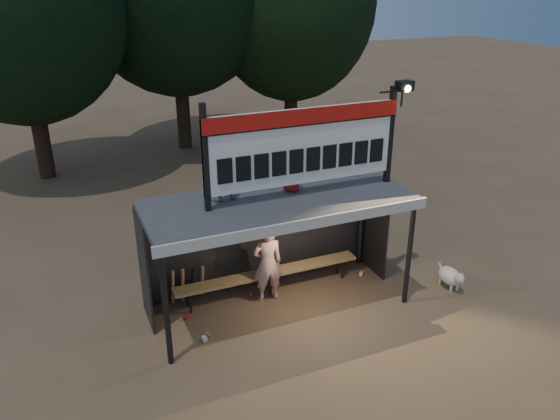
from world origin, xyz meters
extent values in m
plane|color=brown|center=(0.00, 0.00, 0.00)|extent=(80.00, 80.00, 0.00)
imported|color=white|center=(-0.11, 0.31, 0.83)|extent=(0.64, 0.45, 1.66)
imported|color=gray|center=(-1.01, 0.39, 2.91)|extent=(0.62, 0.50, 1.19)
imported|color=maroon|center=(0.39, 0.27, 2.75)|extent=(0.49, 0.48, 0.85)
cube|color=#39393B|center=(0.00, 0.00, 2.26)|extent=(5.00, 2.00, 0.12)
cube|color=beige|center=(0.00, -1.02, 2.22)|extent=(5.10, 0.06, 0.20)
cylinder|color=black|center=(-2.40, -0.90, 1.10)|extent=(0.10, 0.10, 2.20)
cylinder|color=black|center=(2.40, -0.90, 1.10)|extent=(0.10, 0.10, 2.20)
cylinder|color=black|center=(-2.40, 0.90, 1.10)|extent=(0.10, 0.10, 2.20)
cylinder|color=black|center=(2.40, 0.90, 1.10)|extent=(0.10, 0.10, 2.20)
cube|color=black|center=(0.00, 1.00, 1.10)|extent=(5.00, 0.04, 2.20)
cube|color=black|center=(-2.50, 0.50, 1.10)|extent=(0.04, 1.00, 2.20)
cube|color=black|center=(2.50, 0.50, 1.10)|extent=(0.04, 1.00, 2.20)
cylinder|color=black|center=(0.00, 1.00, 2.15)|extent=(5.00, 0.06, 0.06)
cube|color=black|center=(-1.35, 0.00, 3.27)|extent=(0.10, 0.10, 1.90)
cube|color=black|center=(2.35, 0.00, 3.27)|extent=(0.10, 0.10, 1.90)
cube|color=white|center=(0.50, 0.00, 3.27)|extent=(3.80, 0.08, 1.40)
cube|color=red|center=(0.50, -0.05, 3.83)|extent=(3.80, 0.04, 0.28)
cube|color=black|center=(0.50, -0.06, 3.68)|extent=(3.80, 0.02, 0.03)
cube|color=black|center=(-1.03, -0.05, 3.02)|extent=(0.27, 0.03, 0.45)
cube|color=black|center=(-0.69, -0.05, 3.02)|extent=(0.27, 0.03, 0.45)
cube|color=black|center=(-0.35, -0.05, 3.02)|extent=(0.27, 0.03, 0.45)
cube|color=black|center=(-0.01, -0.05, 3.02)|extent=(0.27, 0.03, 0.45)
cube|color=black|center=(0.33, -0.05, 3.02)|extent=(0.27, 0.03, 0.45)
cube|color=black|center=(0.67, -0.05, 3.02)|extent=(0.27, 0.03, 0.45)
cube|color=black|center=(1.01, -0.05, 3.02)|extent=(0.27, 0.03, 0.45)
cube|color=black|center=(1.35, -0.05, 3.02)|extent=(0.27, 0.03, 0.45)
cube|color=black|center=(1.69, -0.05, 3.02)|extent=(0.27, 0.03, 0.45)
cube|color=black|center=(2.03, -0.05, 3.02)|extent=(0.27, 0.03, 0.45)
cylinder|color=black|center=(2.30, 0.00, 4.12)|extent=(0.50, 0.04, 0.04)
cylinder|color=black|center=(2.55, 0.00, 3.97)|extent=(0.04, 0.04, 0.30)
cube|color=black|center=(2.55, -0.05, 4.22)|extent=(0.30, 0.22, 0.18)
sphere|color=#FFD88C|center=(2.55, -0.14, 4.18)|extent=(0.14, 0.14, 0.14)
cube|color=#987A47|center=(0.00, 0.55, 0.45)|extent=(4.00, 0.35, 0.06)
cylinder|color=black|center=(-1.70, 0.43, 0.23)|extent=(0.05, 0.05, 0.45)
cylinder|color=black|center=(-1.70, 0.67, 0.23)|extent=(0.05, 0.05, 0.45)
cylinder|color=black|center=(0.00, 0.43, 0.23)|extent=(0.05, 0.05, 0.45)
cylinder|color=black|center=(0.00, 0.67, 0.23)|extent=(0.05, 0.05, 0.45)
cylinder|color=black|center=(1.70, 0.43, 0.23)|extent=(0.05, 0.05, 0.45)
cylinder|color=black|center=(1.70, 0.67, 0.23)|extent=(0.05, 0.05, 0.45)
cylinder|color=black|center=(-4.00, 10.00, 1.87)|extent=(0.50, 0.50, 3.74)
cylinder|color=black|center=(1.00, 11.50, 2.09)|extent=(0.50, 0.50, 4.18)
cylinder|color=black|center=(5.00, 10.50, 1.76)|extent=(0.50, 0.50, 3.52)
ellipsoid|color=black|center=(5.00, 10.50, 5.20)|extent=(6.08, 6.08, 7.04)
ellipsoid|color=silver|center=(3.60, -0.79, 0.27)|extent=(0.36, 0.58, 0.36)
sphere|color=silver|center=(3.60, -1.07, 0.36)|extent=(0.22, 0.22, 0.22)
cone|color=beige|center=(3.60, -1.17, 0.34)|extent=(0.10, 0.10, 0.10)
cone|color=beige|center=(3.55, -1.09, 0.46)|extent=(0.06, 0.06, 0.07)
cone|color=beige|center=(3.65, -1.09, 0.46)|extent=(0.06, 0.06, 0.07)
cylinder|color=beige|center=(3.52, -0.97, 0.09)|extent=(0.05, 0.05, 0.18)
cylinder|color=white|center=(3.68, -0.97, 0.09)|extent=(0.05, 0.05, 0.18)
cylinder|color=beige|center=(3.52, -0.61, 0.09)|extent=(0.05, 0.05, 0.18)
cylinder|color=#EFE6CE|center=(3.68, -0.61, 0.09)|extent=(0.05, 0.05, 0.18)
cylinder|color=beige|center=(3.60, -0.49, 0.34)|extent=(0.04, 0.16, 0.14)
cylinder|color=#997547|center=(-1.94, 0.82, 0.43)|extent=(0.08, 0.27, 0.84)
cylinder|color=#A4754C|center=(-1.74, 0.82, 0.43)|extent=(0.06, 0.30, 0.83)
cylinder|color=black|center=(-1.54, 0.82, 0.43)|extent=(0.08, 0.33, 0.83)
cylinder|color=#8B6241|center=(-1.34, 0.82, 0.43)|extent=(0.08, 0.35, 0.82)
cube|color=#B41F22|center=(-1.83, 0.25, 0.04)|extent=(0.09, 0.11, 0.08)
cylinder|color=#B5B5BA|center=(-1.58, -0.43, 0.04)|extent=(0.11, 0.14, 0.07)
cube|color=beige|center=(-1.70, -0.53, 0.04)|extent=(0.09, 0.11, 0.08)
cylinder|color=#AA271D|center=(-0.38, 0.59, 0.04)|extent=(0.10, 0.13, 0.07)
cube|color=#B3B3B8|center=(2.15, 0.37, 0.04)|extent=(0.12, 0.12, 0.08)
camera|label=1|loc=(-3.66, -8.59, 6.15)|focal=35.00mm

